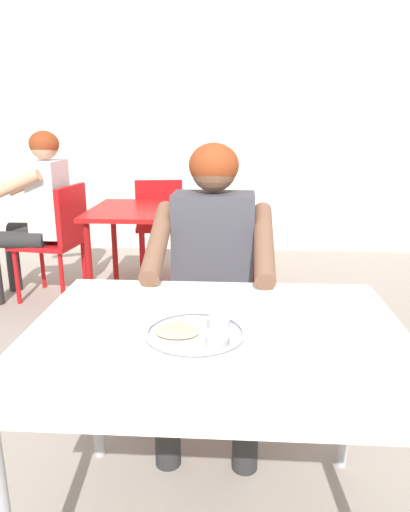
# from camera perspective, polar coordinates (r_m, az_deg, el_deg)

# --- Properties ---
(back_wall) EXTENTS (12.00, 0.12, 3.40)m
(back_wall) POSITION_cam_1_polar(r_m,az_deg,el_deg) (4.87, 4.11, 20.69)
(back_wall) COLOR silver
(back_wall) RESTS_ON ground
(table_foreground) EXTENTS (1.08, 0.86, 0.73)m
(table_foreground) POSITION_cam_1_polar(r_m,az_deg,el_deg) (1.38, 1.33, -11.96)
(table_foreground) COLOR silver
(table_foreground) RESTS_ON ground
(thali_tray) EXTENTS (0.28, 0.28, 0.03)m
(thali_tray) POSITION_cam_1_polar(r_m,az_deg,el_deg) (1.32, -1.03, -9.18)
(thali_tray) COLOR #B7BABF
(thali_tray) RESTS_ON table_foreground
(chair_foreground) EXTENTS (0.41, 0.42, 0.84)m
(chair_foreground) POSITION_cam_1_polar(r_m,az_deg,el_deg) (2.23, 1.18, -5.48)
(chair_foreground) COLOR red
(chair_foreground) RESTS_ON ground
(diner_foreground) EXTENTS (0.49, 0.56, 1.22)m
(diner_foreground) POSITION_cam_1_polar(r_m,az_deg,el_deg) (1.95, 0.86, -1.29)
(diner_foreground) COLOR #2A2A2A
(diner_foreground) RESTS_ON ground
(table_background_red) EXTENTS (0.78, 0.80, 0.70)m
(table_background_red) POSITION_cam_1_polar(r_m,az_deg,el_deg) (3.43, -7.17, 4.26)
(table_background_red) COLOR #B71414
(table_background_red) RESTS_ON ground
(chair_red_left) EXTENTS (0.50, 0.49, 0.86)m
(chair_red_left) POSITION_cam_1_polar(r_m,az_deg,el_deg) (3.64, -17.30, 2.51)
(chair_red_left) COLOR red
(chair_red_left) RESTS_ON ground
(chair_red_right) EXTENTS (0.40, 0.44, 0.86)m
(chair_red_right) POSITION_cam_1_polar(r_m,az_deg,el_deg) (3.34, 3.27, 2.26)
(chair_red_right) COLOR #A81514
(chair_red_right) RESTS_ON ground
(chair_red_far) EXTENTS (0.46, 0.47, 0.85)m
(chair_red_far) POSITION_cam_1_polar(r_m,az_deg,el_deg) (4.01, -5.50, 4.30)
(chair_red_far) COLOR #B51215
(chair_red_far) RESTS_ON ground
(patron_background) EXTENTS (0.55, 0.49, 1.24)m
(patron_background) POSITION_cam_1_polar(r_m,az_deg,el_deg) (3.63, -19.63, 6.15)
(patron_background) COLOR #292929
(patron_background) RESTS_ON ground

